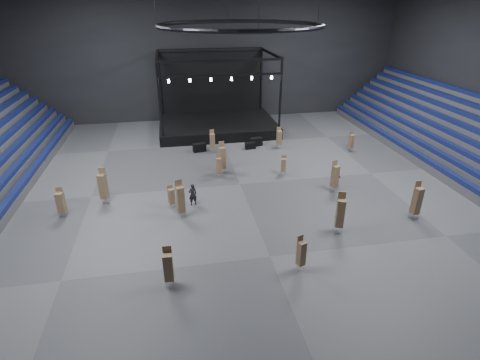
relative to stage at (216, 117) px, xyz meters
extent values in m
plane|color=#4A4A4D|center=(0.00, -16.24, -1.45)|extent=(50.00, 50.00, 0.00)
cube|color=black|center=(0.00, 4.76, 7.55)|extent=(50.00, 0.20, 18.00)
cube|color=black|center=(0.00, -37.24, 7.55)|extent=(50.00, 0.20, 18.00)
cube|color=#0D173D|center=(-18.12, -16.24, -0.50)|extent=(0.59, 40.00, 0.40)
cube|color=#0D173D|center=(-19.02, -16.24, 0.25)|extent=(0.59, 40.00, 0.40)
cube|color=#464649|center=(21.40, -16.24, -1.08)|extent=(7.20, 40.00, 0.75)
cube|color=#0D173D|center=(18.12, -16.24, -0.50)|extent=(0.59, 40.00, 0.40)
cube|color=#464649|center=(21.85, -16.24, -0.70)|extent=(6.30, 40.00, 1.50)
cube|color=#0D173D|center=(19.02, -16.24, 0.25)|extent=(0.59, 40.00, 0.40)
cube|color=#464649|center=(22.30, -16.24, -0.33)|extent=(5.40, 40.00, 2.25)
cube|color=#0D173D|center=(19.91, -16.24, 1.00)|extent=(0.59, 40.00, 0.40)
cube|color=#464649|center=(22.75, -16.24, 0.05)|extent=(4.50, 40.00, 3.00)
cube|color=#0D173D|center=(20.82, -16.24, 1.75)|extent=(0.59, 40.00, 0.40)
cube|color=#464649|center=(23.20, -16.24, 0.42)|extent=(3.60, 40.00, 3.75)
cube|color=#0D173D|center=(21.71, -16.24, 2.50)|extent=(0.59, 40.00, 0.40)
cube|color=#0D173D|center=(22.61, -16.24, 3.25)|extent=(0.59, 40.00, 0.40)
cube|color=black|center=(0.00, -0.74, -0.85)|extent=(14.00, 10.00, 1.20)
cube|color=black|center=(0.00, 4.06, 3.75)|extent=(13.30, 0.30, 8.00)
cylinder|color=black|center=(-6.60, -5.34, 3.65)|extent=(0.24, 0.24, 7.80)
cylinder|color=black|center=(-6.60, 3.86, 3.65)|extent=(0.24, 0.24, 7.80)
cylinder|color=black|center=(6.60, -5.34, 3.65)|extent=(0.24, 0.24, 7.80)
cylinder|color=black|center=(6.60, 3.86, 3.65)|extent=(0.24, 0.24, 7.80)
cube|color=black|center=(0.00, -5.34, 7.55)|extent=(13.40, 0.25, 0.25)
cube|color=black|center=(0.00, 3.86, 7.55)|extent=(13.40, 0.25, 0.25)
cube|color=black|center=(0.00, -5.34, 6.05)|extent=(13.40, 0.20, 0.20)
cylinder|color=white|center=(-5.50, -5.34, 5.65)|extent=(0.24, 0.24, 0.35)
cylinder|color=white|center=(-3.30, -5.34, 5.65)|extent=(0.24, 0.24, 0.35)
cylinder|color=white|center=(-1.10, -5.34, 5.65)|extent=(0.24, 0.24, 0.35)
cylinder|color=white|center=(1.10, -5.34, 5.65)|extent=(0.24, 0.24, 0.35)
cylinder|color=white|center=(3.30, -5.34, 5.65)|extent=(0.24, 0.24, 0.35)
cylinder|color=white|center=(5.50, -5.34, 5.65)|extent=(0.24, 0.24, 0.35)
torus|color=black|center=(0.00, -16.24, 11.55)|extent=(12.30, 12.30, 0.30)
cube|color=black|center=(-2.82, -7.62, -1.00)|extent=(1.45, 0.92, 0.89)
cube|color=black|center=(2.69, -7.85, -1.09)|extent=(1.16, 0.74, 0.72)
cube|color=black|center=(3.53, -6.98, -1.00)|extent=(1.45, 0.93, 0.90)
cylinder|color=silver|center=(7.40, -19.12, -1.24)|extent=(0.03, 0.03, 0.42)
cylinder|color=silver|center=(7.40, -18.72, -1.24)|extent=(0.03, 0.03, 0.42)
cylinder|color=silver|center=(7.80, -19.12, -1.24)|extent=(0.03, 0.03, 0.42)
cylinder|color=silver|center=(7.80, -18.72, -1.24)|extent=(0.03, 0.03, 0.42)
cube|color=#8E6C4E|center=(7.60, -18.92, -0.09)|extent=(0.63, 0.63, 1.88)
cube|color=#8E6C4E|center=(7.54, -18.72, 0.80)|extent=(0.48, 0.20, 1.03)
cylinder|color=silver|center=(-1.80, -14.56, -1.26)|extent=(0.03, 0.03, 0.38)
cylinder|color=silver|center=(-1.80, -14.20, -1.26)|extent=(0.03, 0.03, 0.38)
cylinder|color=silver|center=(-1.44, -14.56, -1.26)|extent=(0.03, 0.03, 0.38)
cylinder|color=silver|center=(-1.44, -14.20, -1.26)|extent=(0.03, 0.03, 0.38)
cube|color=#8E6C4E|center=(-1.62, -14.38, -0.33)|extent=(0.52, 0.52, 1.48)
cube|color=#8E6C4E|center=(-1.65, -14.19, 0.35)|extent=(0.44, 0.13, 0.81)
cylinder|color=silver|center=(12.97, -10.60, -1.27)|extent=(0.03, 0.03, 0.35)
cylinder|color=silver|center=(12.97, -10.27, -1.27)|extent=(0.03, 0.03, 0.35)
cylinder|color=silver|center=(13.31, -10.60, -1.27)|extent=(0.03, 0.03, 0.35)
cylinder|color=silver|center=(13.31, -10.27, -1.27)|extent=(0.03, 0.03, 0.35)
cube|color=#8E6C4E|center=(13.14, -10.44, -0.37)|extent=(0.54, 0.54, 1.46)
cube|color=#8E6C4E|center=(13.08, -10.27, 0.32)|extent=(0.40, 0.18, 0.80)
cylinder|color=silver|center=(-5.50, -21.05, -1.23)|extent=(0.03, 0.03, 0.44)
cylinder|color=silver|center=(-5.50, -20.63, -1.23)|extent=(0.03, 0.03, 0.44)
cylinder|color=silver|center=(-5.08, -21.05, -1.23)|extent=(0.03, 0.03, 0.44)
cylinder|color=silver|center=(-5.08, -20.63, -1.23)|extent=(0.03, 0.03, 0.44)
cube|color=#8E6C4E|center=(-5.29, -20.84, 0.02)|extent=(0.65, 0.65, 2.06)
cube|color=#8E6C4E|center=(-5.35, -20.63, 1.00)|extent=(0.51, 0.20, 1.13)
cylinder|color=silver|center=(5.19, -25.04, -1.23)|extent=(0.03, 0.03, 0.45)
cylinder|color=silver|center=(5.19, -24.61, -1.23)|extent=(0.03, 0.03, 0.45)
cylinder|color=silver|center=(5.62, -25.04, -1.23)|extent=(0.03, 0.03, 0.45)
cylinder|color=silver|center=(5.62, -24.61, -1.23)|extent=(0.03, 0.03, 0.45)
cube|color=#8E6C4E|center=(5.41, -24.82, 0.03)|extent=(0.68, 0.68, 2.07)
cube|color=#8E6C4E|center=(5.47, -24.61, 1.02)|extent=(0.51, 0.22, 1.14)
cylinder|color=silver|center=(-14.21, -19.38, -1.23)|extent=(0.03, 0.03, 0.44)
cylinder|color=silver|center=(-14.21, -18.96, -1.23)|extent=(0.03, 0.03, 0.44)
cylinder|color=silver|center=(-13.79, -19.38, -1.23)|extent=(0.03, 0.03, 0.44)
cylinder|color=silver|center=(-13.79, -18.96, -1.23)|extent=(0.03, 0.03, 0.44)
cube|color=#8E6C4E|center=(-14.00, -19.17, -0.23)|extent=(0.57, 0.57, 1.55)
cube|color=#8E6C4E|center=(-13.98, -18.95, 0.49)|extent=(0.51, 0.11, 0.85)
cylinder|color=silver|center=(-1.35, -13.68, -1.23)|extent=(0.03, 0.03, 0.44)
cylinder|color=silver|center=(-1.35, -13.26, -1.23)|extent=(0.03, 0.03, 0.44)
cylinder|color=silver|center=(-0.93, -13.68, -1.23)|extent=(0.03, 0.03, 0.44)
cylinder|color=silver|center=(-0.93, -13.26, -1.23)|extent=(0.03, 0.03, 0.44)
cube|color=#8E6C4E|center=(-1.14, -13.47, 0.03)|extent=(0.62, 0.62, 2.07)
cube|color=#8E6C4E|center=(-1.19, -13.25, 1.01)|extent=(0.51, 0.16, 1.14)
cylinder|color=silver|center=(-11.41, -17.79, -1.22)|extent=(0.03, 0.03, 0.45)
cylinder|color=silver|center=(-11.41, -17.36, -1.22)|extent=(0.03, 0.03, 0.45)
cylinder|color=silver|center=(-10.98, -17.79, -1.22)|extent=(0.03, 0.03, 0.45)
cylinder|color=silver|center=(-10.98, -17.36, -1.22)|extent=(0.03, 0.03, 0.45)
cube|color=#8E6C4E|center=(-11.19, -17.58, 0.02)|extent=(0.68, 0.68, 2.04)
cube|color=#8E6C4E|center=(-11.12, -17.36, 0.99)|extent=(0.52, 0.22, 1.12)
cylinder|color=silver|center=(5.61, -8.44, -1.24)|extent=(0.03, 0.03, 0.43)
cylinder|color=silver|center=(5.61, -8.03, -1.24)|extent=(0.03, 0.03, 0.43)
cylinder|color=silver|center=(6.01, -8.44, -1.24)|extent=(0.03, 0.03, 0.43)
cylinder|color=silver|center=(6.01, -8.03, -1.24)|extent=(0.03, 0.03, 0.43)
cube|color=#8E6C4E|center=(5.81, -8.24, -0.25)|extent=(0.53, 0.53, 1.55)
cube|color=#8E6C4E|center=(5.80, -8.02, 0.48)|extent=(0.49, 0.08, 0.85)
cylinder|color=silver|center=(4.09, -15.24, -1.27)|extent=(0.03, 0.03, 0.37)
cylinder|color=silver|center=(4.09, -14.88, -1.27)|extent=(0.03, 0.03, 0.37)
cylinder|color=silver|center=(4.45, -15.24, -1.27)|extent=(0.03, 0.03, 0.37)
cylinder|color=silver|center=(4.45, -14.88, -1.27)|extent=(0.03, 0.03, 0.37)
cube|color=#8E6C4E|center=(4.27, -15.06, -0.44)|extent=(0.56, 0.56, 1.27)
cube|color=#8E6C4E|center=(4.32, -14.88, 0.14)|extent=(0.42, 0.18, 0.70)
cylinder|color=silver|center=(1.29, -28.41, -1.27)|extent=(0.03, 0.03, 0.36)
cylinder|color=silver|center=(1.29, -28.06, -1.27)|extent=(0.03, 0.03, 0.36)
cylinder|color=silver|center=(1.63, -28.41, -1.27)|extent=(0.03, 0.03, 0.36)
cylinder|color=silver|center=(1.63, -28.06, -1.27)|extent=(0.03, 0.03, 0.36)
cube|color=#8E6C4E|center=(1.46, -28.24, -0.29)|extent=(0.56, 0.56, 1.60)
cube|color=#8E6C4E|center=(1.40, -28.07, 0.46)|extent=(0.41, 0.20, 0.88)
cylinder|color=silver|center=(-6.13, -19.42, -1.27)|extent=(0.03, 0.03, 0.36)
cylinder|color=silver|center=(-6.13, -19.08, -1.27)|extent=(0.03, 0.03, 0.36)
cylinder|color=silver|center=(-5.79, -19.42, -1.27)|extent=(0.03, 0.03, 0.36)
cylinder|color=silver|center=(-5.79, -19.08, -1.27)|extent=(0.03, 0.03, 0.36)
cube|color=#8E6C4E|center=(-5.96, -19.25, -0.47)|extent=(0.56, 0.56, 1.24)
cube|color=#8E6C4E|center=(-6.03, -19.09, 0.10)|extent=(0.40, 0.21, 0.68)
cylinder|color=silver|center=(11.45, -24.38, -1.23)|extent=(0.03, 0.03, 0.44)
cylinder|color=silver|center=(11.45, -23.96, -1.23)|extent=(0.03, 0.03, 0.44)
cylinder|color=silver|center=(11.86, -24.38, -1.23)|extent=(0.03, 0.03, 0.44)
cylinder|color=silver|center=(11.86, -23.96, -1.23)|extent=(0.03, 0.03, 0.44)
cube|color=#8E6C4E|center=(11.65, -24.17, 0.02)|extent=(0.58, 0.58, 2.07)
cube|color=#8E6C4E|center=(11.63, -23.96, 1.00)|extent=(0.50, 0.13, 1.14)
cylinder|color=silver|center=(-6.49, -28.44, -1.23)|extent=(0.03, 0.03, 0.43)
cylinder|color=silver|center=(-6.49, -28.03, -1.23)|extent=(0.03, 0.03, 0.43)
cylinder|color=silver|center=(-6.08, -28.44, -1.23)|extent=(0.03, 0.03, 0.43)
cylinder|color=silver|center=(-6.08, -28.03, -1.23)|extent=(0.03, 0.03, 0.43)
cube|color=#8E6C4E|center=(-6.28, -28.24, -0.16)|extent=(0.54, 0.54, 1.72)
cube|color=#8E6C4E|center=(-6.27, -28.02, 0.65)|extent=(0.50, 0.09, 0.94)
cylinder|color=silver|center=(-1.67, -8.43, -1.25)|extent=(0.03, 0.03, 0.41)
cylinder|color=silver|center=(-1.67, -8.04, -1.25)|extent=(0.03, 0.03, 0.41)
cylinder|color=silver|center=(-1.28, -8.43, -1.25)|extent=(0.03, 0.03, 0.41)
cylinder|color=silver|center=(-1.28, -8.04, -1.25)|extent=(0.03, 0.03, 0.41)
cube|color=#8E6C4E|center=(-1.47, -8.24, -0.21)|extent=(0.51, 0.51, 1.67)
cube|color=#8E6C4E|center=(-1.48, -8.03, 0.58)|extent=(0.47, 0.08, 0.92)
imported|color=black|center=(-4.32, -19.14, -0.53)|extent=(0.76, 0.60, 1.84)
imported|color=black|center=(8.33, -17.86, -0.68)|extent=(0.66, 0.81, 1.55)
camera|label=1|loc=(-5.39, -45.29, 13.23)|focal=28.00mm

